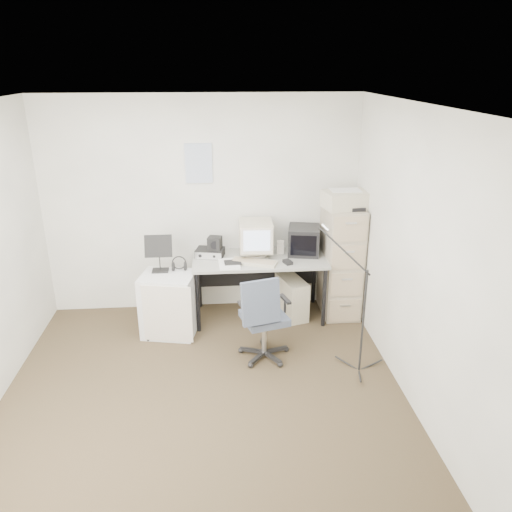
{
  "coord_description": "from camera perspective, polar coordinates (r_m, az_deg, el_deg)",
  "views": [
    {
      "loc": [
        0.15,
        -3.78,
        2.78
      ],
      "look_at": [
        0.55,
        0.95,
        0.95
      ],
      "focal_mm": 35.0,
      "sensor_mm": 36.0,
      "label": 1
    }
  ],
  "objects": [
    {
      "name": "desk_speaker",
      "position": [
        5.76,
        2.8,
        1.01
      ],
      "size": [
        0.09,
        0.09,
        0.15
      ],
      "primitive_type": "cube",
      "rotation": [
        0.0,
        0.0,
        -0.1
      ],
      "color": "beige",
      "rests_on": "desk"
    },
    {
      "name": "floor",
      "position": [
        4.7,
        -5.94,
        -15.41
      ],
      "size": [
        3.6,
        3.6,
        0.01
      ],
      "primitive_type": "cube",
      "color": "#44361E",
      "rests_on": "ground"
    },
    {
      "name": "crt_monitor",
      "position": [
        5.64,
        -0.03,
        1.98
      ],
      "size": [
        0.38,
        0.4,
        0.41
      ],
      "primitive_type": "cube",
      "rotation": [
        0.0,
        0.0,
        -0.02
      ],
      "color": "beige",
      "rests_on": "desk"
    },
    {
      "name": "keyboard",
      "position": [
        5.48,
        -0.22,
        -0.71
      ],
      "size": [
        0.53,
        0.35,
        0.03
      ],
      "primitive_type": "cube",
      "rotation": [
        0.0,
        0.0,
        -0.37
      ],
      "color": "beige",
      "rests_on": "desk"
    },
    {
      "name": "mouse",
      "position": [
        5.49,
        3.64,
        -0.7
      ],
      "size": [
        0.11,
        0.14,
        0.04
      ],
      "primitive_type": "cube",
      "rotation": [
        0.0,
        0.0,
        0.34
      ],
      "color": "black",
      "rests_on": "desk"
    },
    {
      "name": "mic_stand",
      "position": [
        4.74,
        12.3,
        -5.63
      ],
      "size": [
        0.03,
        0.03,
        1.38
      ],
      "primitive_type": "cylinder",
      "rotation": [
        0.0,
        0.0,
        2.33
      ],
      "color": "black",
      "rests_on": "floor"
    },
    {
      "name": "wall_calendar",
      "position": [
        5.67,
        -6.58,
        10.48
      ],
      "size": [
        0.3,
        0.02,
        0.44
      ],
      "primitive_type": "cube",
      "color": "white",
      "rests_on": "wall_back"
    },
    {
      "name": "pc_tower",
      "position": [
        5.87,
        4.1,
        -4.71
      ],
      "size": [
        0.35,
        0.54,
        0.47
      ],
      "primitive_type": "cube",
      "rotation": [
        0.0,
        0.0,
        0.28
      ],
      "color": "beige",
      "rests_on": "floor"
    },
    {
      "name": "office_chair",
      "position": [
        4.95,
        0.96,
        -6.89
      ],
      "size": [
        0.65,
        0.65,
        0.92
      ],
      "primitive_type": "cube",
      "rotation": [
        0.0,
        0.0,
        0.28
      ],
      "color": "slate",
      "rests_on": "floor"
    },
    {
      "name": "wall_right",
      "position": [
        4.4,
        17.53,
        -0.31
      ],
      "size": [
        0.02,
        3.6,
        2.5
      ],
      "primitive_type": "cube",
      "color": "white",
      "rests_on": "ground"
    },
    {
      "name": "desk",
      "position": [
        5.78,
        0.38,
        -3.61
      ],
      "size": [
        1.5,
        0.7,
        0.73
      ],
      "primitive_type": "cube",
      "color": "#959595",
      "rests_on": "floor"
    },
    {
      "name": "headphones",
      "position": [
        5.46,
        -8.77,
        -1.08
      ],
      "size": [
        0.21,
        0.21,
        0.03
      ],
      "primitive_type": "torus",
      "rotation": [
        0.0,
        0.0,
        -0.25
      ],
      "color": "black",
      "rests_on": "side_cart"
    },
    {
      "name": "music_stand",
      "position": [
        5.41,
        -11.02,
        0.36
      ],
      "size": [
        0.29,
        0.16,
        0.42
      ],
      "primitive_type": "cube",
      "rotation": [
        0.0,
        0.0,
        -0.04
      ],
      "color": "black",
      "rests_on": "side_cart"
    },
    {
      "name": "printer",
      "position": [
        5.57,
        10.26,
        6.34
      ],
      "size": [
        0.54,
        0.41,
        0.19
      ],
      "primitive_type": "cube",
      "rotation": [
        0.0,
        0.0,
        0.19
      ],
      "color": "beige",
      "rests_on": "filing_cabinet"
    },
    {
      "name": "radio_receiver",
      "position": [
        5.7,
        -5.27,
        0.39
      ],
      "size": [
        0.35,
        0.28,
        0.09
      ],
      "primitive_type": "cube",
      "rotation": [
        0.0,
        0.0,
        -0.21
      ],
      "color": "black",
      "rests_on": "desk"
    },
    {
      "name": "radio_speaker",
      "position": [
        5.65,
        -4.73,
        1.49
      ],
      "size": [
        0.18,
        0.17,
        0.15
      ],
      "primitive_type": "cube",
      "rotation": [
        0.0,
        0.0,
        -0.26
      ],
      "color": "black",
      "rests_on": "radio_receiver"
    },
    {
      "name": "papers",
      "position": [
        5.46,
        -3.09,
        -0.89
      ],
      "size": [
        0.24,
        0.32,
        0.02
      ],
      "primitive_type": "cube",
      "rotation": [
        0.0,
        0.0,
        0.06
      ],
      "color": "white",
      "rests_on": "desk"
    },
    {
      "name": "crt_tv",
      "position": [
        5.76,
        5.49,
        1.81
      ],
      "size": [
        0.41,
        0.43,
        0.32
      ],
      "primitive_type": "cube",
      "rotation": [
        0.0,
        0.0,
        -0.19
      ],
      "color": "black",
      "rests_on": "desk"
    },
    {
      "name": "wall_front",
      "position": [
        2.51,
        -7.61,
        -16.78
      ],
      "size": [
        3.6,
        0.02,
        2.5
      ],
      "primitive_type": "cube",
      "color": "white",
      "rests_on": "ground"
    },
    {
      "name": "ceiling",
      "position": [
        3.79,
        -7.41,
        16.67
      ],
      "size": [
        3.6,
        3.6,
        0.01
      ],
      "primitive_type": "cube",
      "color": "white",
      "rests_on": "ground"
    },
    {
      "name": "filing_cabinet",
      "position": [
        5.85,
        9.66,
        -0.57
      ],
      "size": [
        0.4,
        0.6,
        1.3
      ],
      "primitive_type": "cube",
      "color": "#AEA694",
      "rests_on": "floor"
    },
    {
      "name": "wall_back",
      "position": [
        5.79,
        -6.17,
        5.64
      ],
      "size": [
        3.6,
        0.02,
        2.5
      ],
      "primitive_type": "cube",
      "color": "white",
      "rests_on": "ground"
    },
    {
      "name": "side_cart",
      "position": [
        5.52,
        -9.91,
        -5.46
      ],
      "size": [
        0.63,
        0.55,
        0.69
      ],
      "primitive_type": "cube",
      "rotation": [
        0.0,
        0.0,
        -0.2
      ],
      "color": "silver",
      "rests_on": "floor"
    }
  ]
}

